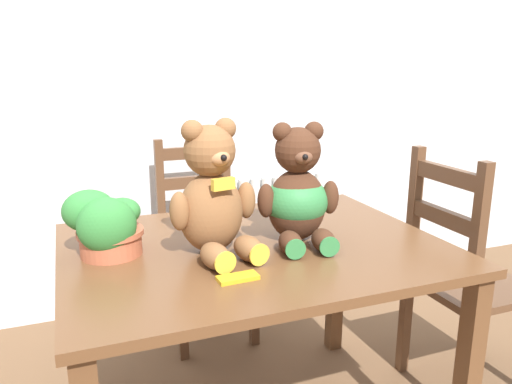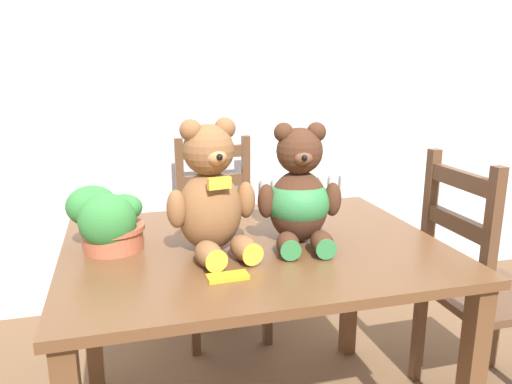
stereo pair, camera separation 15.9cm
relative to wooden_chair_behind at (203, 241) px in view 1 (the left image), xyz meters
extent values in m
cube|color=silver|center=(-0.05, 0.34, 0.84)|extent=(8.00, 0.04, 2.60)
cylinder|color=silver|center=(0.18, 0.27, -0.12)|extent=(0.06, 0.06, 0.69)
cylinder|color=silver|center=(0.25, 0.27, -0.12)|extent=(0.06, 0.06, 0.69)
cylinder|color=silver|center=(0.31, 0.27, -0.12)|extent=(0.06, 0.06, 0.69)
cylinder|color=silver|center=(0.38, 0.27, -0.12)|extent=(0.06, 0.06, 0.69)
cylinder|color=silver|center=(0.45, 0.27, -0.12)|extent=(0.06, 0.06, 0.69)
cylinder|color=silver|center=(0.52, 0.27, -0.12)|extent=(0.06, 0.06, 0.69)
cylinder|color=silver|center=(0.59, 0.27, -0.12)|extent=(0.06, 0.06, 0.69)
cylinder|color=silver|center=(0.66, 0.27, -0.12)|extent=(0.06, 0.06, 0.69)
cylinder|color=silver|center=(0.73, 0.27, -0.12)|extent=(0.06, 0.06, 0.69)
cylinder|color=silver|center=(0.80, 0.27, -0.12)|extent=(0.06, 0.06, 0.69)
cube|color=silver|center=(0.49, 0.27, -0.44)|extent=(0.69, 0.10, 0.04)
cube|color=brown|center=(-0.05, -0.84, 0.26)|extent=(1.22, 0.92, 0.03)
cube|color=brown|center=(0.51, -1.25, -0.11)|extent=(0.06, 0.06, 0.71)
cube|color=brown|center=(-0.61, -0.43, -0.11)|extent=(0.06, 0.06, 0.71)
cube|color=brown|center=(0.51, -0.43, -0.11)|extent=(0.06, 0.06, 0.71)
cube|color=brown|center=(0.00, -0.06, -0.02)|extent=(0.39, 0.45, 0.03)
cube|color=brown|center=(0.17, -0.26, -0.25)|extent=(0.04, 0.04, 0.42)
cube|color=brown|center=(-0.17, -0.26, -0.25)|extent=(0.04, 0.04, 0.42)
cube|color=brown|center=(0.17, 0.15, 0.02)|extent=(0.04, 0.04, 0.96)
cube|color=brown|center=(-0.17, 0.15, 0.02)|extent=(0.04, 0.04, 0.96)
cube|color=brown|center=(0.00, 0.15, 0.42)|extent=(0.31, 0.03, 0.06)
cube|color=brown|center=(0.00, 0.15, 0.27)|extent=(0.31, 0.03, 0.06)
cube|color=brown|center=(0.90, -0.87, -0.02)|extent=(0.42, 0.38, 0.03)
cube|color=brown|center=(1.08, -0.70, -0.25)|extent=(0.04, 0.04, 0.43)
cube|color=brown|center=(0.71, -0.70, 0.04)|extent=(0.04, 0.04, 1.00)
cube|color=brown|center=(0.71, -1.04, 0.04)|extent=(0.04, 0.04, 1.00)
cube|color=brown|center=(0.71, -0.87, 0.46)|extent=(0.03, 0.30, 0.06)
cube|color=brown|center=(0.71, -0.87, 0.30)|extent=(0.03, 0.30, 0.06)
ellipsoid|color=brown|center=(-0.19, -0.84, 0.41)|extent=(0.24, 0.21, 0.25)
sphere|color=brown|center=(-0.19, -0.84, 0.60)|extent=(0.16, 0.16, 0.16)
sphere|color=brown|center=(-0.14, -0.83, 0.66)|extent=(0.07, 0.07, 0.07)
sphere|color=brown|center=(-0.25, -0.85, 0.66)|extent=(0.07, 0.07, 0.07)
ellipsoid|color=#B2794C|center=(-0.18, -0.90, 0.59)|extent=(0.08, 0.07, 0.05)
sphere|color=black|center=(-0.18, -0.93, 0.59)|extent=(0.02, 0.02, 0.02)
ellipsoid|color=brown|center=(-0.08, -0.84, 0.43)|extent=(0.07, 0.07, 0.12)
ellipsoid|color=brown|center=(-0.30, -0.89, 0.43)|extent=(0.07, 0.07, 0.12)
ellipsoid|color=brown|center=(-0.11, -0.96, 0.32)|extent=(0.10, 0.14, 0.08)
cylinder|color=gold|center=(-0.10, -1.02, 0.32)|extent=(0.07, 0.02, 0.07)
ellipsoid|color=brown|center=(-0.22, -0.98, 0.32)|extent=(0.10, 0.14, 0.08)
cylinder|color=gold|center=(-0.21, -1.04, 0.32)|extent=(0.07, 0.02, 0.07)
cube|color=gold|center=(-0.18, -0.92, 0.51)|extent=(0.07, 0.03, 0.03)
ellipsoid|color=#472819|center=(0.10, -0.84, 0.40)|extent=(0.22, 0.20, 0.24)
sphere|color=#472819|center=(0.10, -0.84, 0.58)|extent=(0.15, 0.15, 0.15)
sphere|color=#472819|center=(0.16, -0.85, 0.64)|extent=(0.06, 0.06, 0.06)
sphere|color=#472819|center=(0.05, -0.83, 0.64)|extent=(0.06, 0.06, 0.06)
ellipsoid|color=brown|center=(0.09, -0.90, 0.57)|extent=(0.07, 0.07, 0.05)
sphere|color=black|center=(0.09, -0.92, 0.58)|extent=(0.02, 0.02, 0.02)
ellipsoid|color=#472819|center=(0.21, -0.88, 0.43)|extent=(0.07, 0.07, 0.11)
ellipsoid|color=#472819|center=(-0.01, -0.84, 0.43)|extent=(0.07, 0.07, 0.11)
ellipsoid|color=#472819|center=(0.14, -0.98, 0.31)|extent=(0.09, 0.13, 0.07)
cylinder|color=#337F42|center=(0.13, -1.03, 0.31)|extent=(0.06, 0.02, 0.06)
ellipsoid|color=#472819|center=(0.03, -0.96, 0.31)|extent=(0.09, 0.13, 0.07)
cylinder|color=#337F42|center=(0.02, -1.01, 0.31)|extent=(0.06, 0.02, 0.06)
ellipsoid|color=#337F42|center=(0.10, -0.84, 0.41)|extent=(0.24, 0.22, 0.17)
cylinder|color=#B25B3D|center=(-0.49, -0.76, 0.32)|extent=(0.19, 0.19, 0.08)
cylinder|color=#B25B3D|center=(-0.49, -0.76, 0.35)|extent=(0.20, 0.20, 0.02)
ellipsoid|color=#337F38|center=(-0.45, -0.75, 0.41)|extent=(0.12, 0.11, 0.09)
ellipsoid|color=#337F38|center=(-0.51, -0.68, 0.40)|extent=(0.11, 0.11, 0.07)
ellipsoid|color=#337F38|center=(-0.55, -0.75, 0.42)|extent=(0.16, 0.12, 0.13)
ellipsoid|color=#337F38|center=(-0.50, -0.81, 0.39)|extent=(0.17, 0.13, 0.17)
cube|color=gold|center=(-0.19, -1.08, 0.28)|extent=(0.12, 0.06, 0.01)
camera|label=1|loc=(-0.60, -2.28, 0.85)|focal=35.00mm
camera|label=2|loc=(-0.45, -2.33, 0.85)|focal=35.00mm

